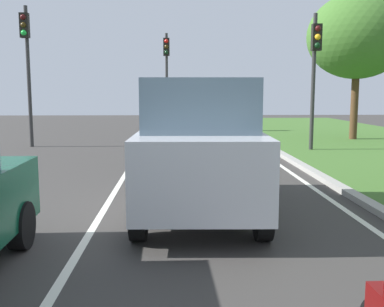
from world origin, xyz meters
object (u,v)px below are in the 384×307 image
object	(u,v)px
traffic_light_overhead_left	(27,53)
traffic_light_far_median	(167,66)
traffic_light_near_right	(315,61)
car_suv_ahead	(199,146)
tree_roadside_far	(358,36)

from	to	relation	value
traffic_light_overhead_left	traffic_light_far_median	size ratio (longest dim) A/B	1.03
traffic_light_near_right	traffic_light_overhead_left	bearing A→B (deg)	170.59
car_suv_ahead	tree_roadside_far	bearing A→B (deg)	59.57
traffic_light_near_right	tree_roadside_far	size ratio (longest dim) A/B	0.76
car_suv_ahead	traffic_light_overhead_left	xyz separation A→B (m)	(-5.94, 9.77, 2.37)
traffic_light_overhead_left	tree_roadside_far	distance (m)	13.52
traffic_light_near_right	traffic_light_overhead_left	size ratio (longest dim) A/B	0.91
traffic_light_far_median	tree_roadside_far	size ratio (longest dim) A/B	0.82
car_suv_ahead	traffic_light_far_median	world-z (taller)	traffic_light_far_median
car_suv_ahead	traffic_light_far_median	xyz separation A→B (m)	(-0.81, 16.23, 2.29)
car_suv_ahead	traffic_light_near_right	xyz separation A→B (m)	(4.46, 8.05, 2.00)
car_suv_ahead	traffic_light_near_right	bearing A→B (deg)	62.84
car_suv_ahead	traffic_light_far_median	distance (m)	16.41
tree_roadside_far	traffic_light_overhead_left	bearing A→B (deg)	-171.66
car_suv_ahead	traffic_light_overhead_left	bearing A→B (deg)	123.14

